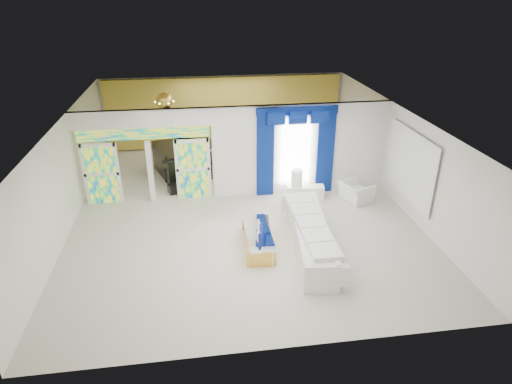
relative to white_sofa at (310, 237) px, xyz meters
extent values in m
plane|color=#B7AF9E|center=(-1.55, 2.60, -0.37)|extent=(12.00, 12.00, 0.00)
cube|color=white|center=(0.60, 3.60, 1.13)|extent=(5.70, 0.18, 3.00)
cube|color=white|center=(-4.40, 3.60, 2.36)|extent=(4.30, 0.18, 0.55)
cube|color=#994C3F|center=(-5.82, 3.60, 0.63)|extent=(0.95, 0.04, 2.00)
cube|color=#994C3F|center=(-2.97, 3.60, 0.63)|extent=(0.95, 0.04, 2.00)
cube|color=#994C3F|center=(-4.40, 3.60, 1.88)|extent=(4.00, 0.05, 0.35)
cube|color=white|center=(0.35, 3.50, 1.08)|extent=(1.00, 0.02, 2.30)
cube|color=#040B4D|center=(-0.65, 3.47, 1.03)|extent=(0.55, 0.10, 2.80)
cube|color=#040B4D|center=(1.35, 3.47, 1.03)|extent=(0.55, 0.10, 2.80)
cube|color=#040B4D|center=(0.35, 3.47, 2.45)|extent=(2.60, 0.12, 0.25)
cube|color=white|center=(3.39, 1.60, 1.18)|extent=(0.04, 2.70, 1.90)
cube|color=gold|center=(-1.55, 8.50, 1.13)|extent=(9.70, 0.12, 2.90)
cube|color=white|center=(0.00, 0.00, 0.00)|extent=(1.25, 3.91, 0.73)
cube|color=gold|center=(-1.35, 0.30, -0.15)|extent=(0.87, 2.03, 0.44)
cube|color=white|center=(0.62, 3.07, -0.16)|extent=(1.26, 0.55, 0.41)
cylinder|color=white|center=(0.32, 3.07, 0.33)|extent=(0.36, 0.36, 0.58)
imported|color=white|center=(2.19, 2.59, -0.05)|extent=(1.13, 1.20, 0.63)
cube|color=black|center=(-3.40, 5.72, 0.16)|extent=(2.18, 2.49, 1.05)
cube|color=black|center=(-3.40, 4.12, -0.21)|extent=(0.99, 0.64, 0.31)
cube|color=#A68C53|center=(-5.94, 5.45, 0.06)|extent=(0.59, 0.54, 0.86)
sphere|color=gold|center=(-3.85, 6.00, 2.28)|extent=(0.60, 0.60, 0.60)
cylinder|color=#162C99|center=(-1.27, 0.31, 0.19)|extent=(0.08, 0.08, 0.23)
cylinder|color=silver|center=(-1.29, 0.67, 0.13)|extent=(0.11, 0.11, 0.11)
cylinder|color=navy|center=(-1.38, -0.20, 0.18)|extent=(0.09, 0.09, 0.22)
cylinder|color=white|center=(-1.38, 0.04, 0.14)|extent=(0.10, 0.10, 0.14)
camera|label=1|loc=(-2.85, -9.73, 6.07)|focal=31.08mm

